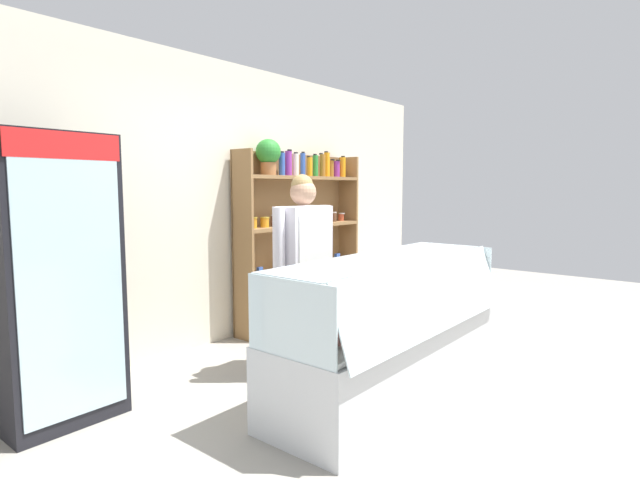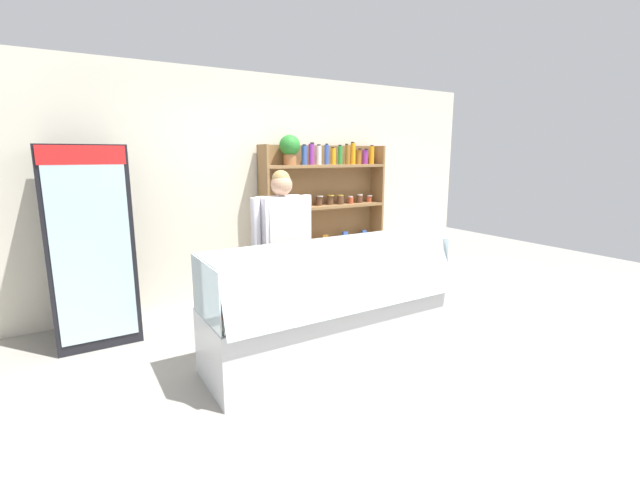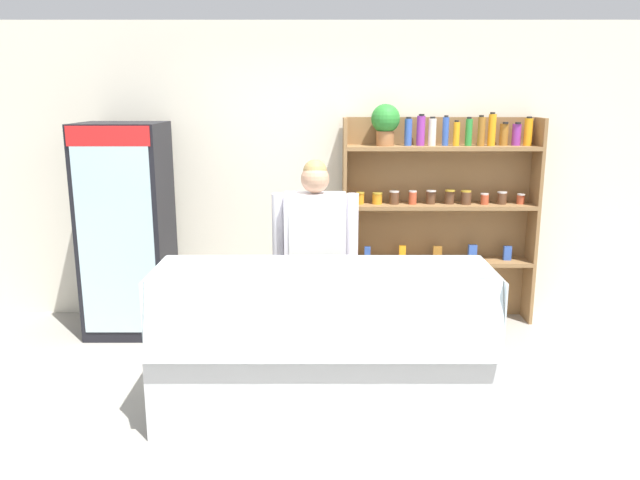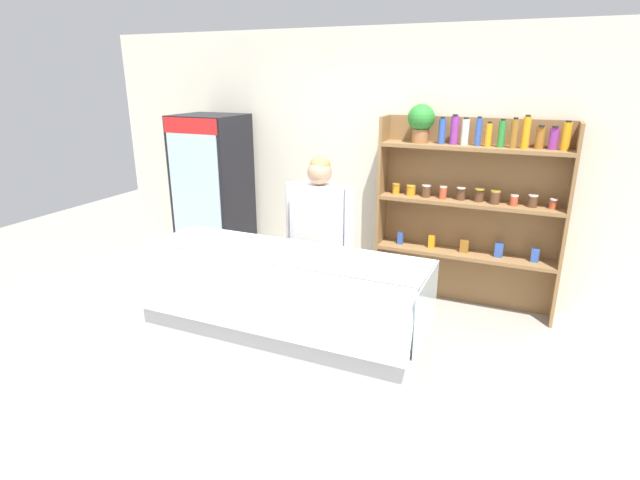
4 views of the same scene
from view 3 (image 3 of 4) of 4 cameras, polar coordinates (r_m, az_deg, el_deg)
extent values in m
plane|color=gray|center=(4.24, 2.49, -16.06)|extent=(12.00, 12.00, 0.00)
cube|color=silver|center=(5.83, 1.72, 6.13)|extent=(6.80, 0.10, 2.70)
cube|color=black|center=(5.67, -17.26, 0.89)|extent=(0.71, 0.64, 1.84)
cube|color=silver|center=(5.37, -18.26, 0.15)|extent=(0.63, 0.01, 1.64)
cube|color=red|center=(5.25, -18.93, 8.98)|extent=(0.67, 0.01, 0.16)
cylinder|color=#9E6623|center=(5.64, -19.53, -5.33)|extent=(0.06, 0.06, 0.20)
cylinder|color=#2D8C38|center=(5.58, -17.62, -5.60)|extent=(0.06, 0.06, 0.16)
cylinder|color=purple|center=(5.53, -15.68, -5.67)|extent=(0.06, 0.06, 0.15)
cylinder|color=#9E6623|center=(5.52, -20.14, -0.72)|extent=(0.06, 0.06, 0.18)
cylinder|color=#3356B2|center=(5.47, -18.71, -0.68)|extent=(0.07, 0.07, 0.19)
cylinder|color=#2D8C38|center=(5.43, -17.24, -0.73)|extent=(0.05, 0.05, 0.18)
cylinder|color=purple|center=(5.38, -15.76, -0.56)|extent=(0.05, 0.05, 0.21)
cylinder|color=#2D8C38|center=(5.42, -20.30, 4.12)|extent=(0.07, 0.07, 0.16)
cylinder|color=#3356B2|center=(5.36, -18.32, 4.05)|extent=(0.07, 0.07, 0.14)
cylinder|color=#9E6623|center=(5.30, -16.32, 4.09)|extent=(0.06, 0.06, 0.14)
cube|color=olive|center=(5.90, 10.48, 1.89)|extent=(1.75, 0.02, 1.87)
cube|color=olive|center=(5.67, 2.15, 1.64)|extent=(0.03, 0.28, 1.87)
cube|color=olive|center=(5.98, 18.85, 1.56)|extent=(0.03, 0.28, 1.87)
cube|color=olive|center=(5.85, 10.57, -1.97)|extent=(1.69, 0.28, 0.04)
cube|color=olive|center=(5.74, 10.79, 3.07)|extent=(1.69, 0.28, 0.04)
cube|color=olive|center=(5.67, 11.02, 8.28)|extent=(1.69, 0.28, 0.04)
cylinder|color=#996038|center=(5.59, 5.90, 9.22)|extent=(0.16, 0.16, 0.13)
sphere|color=#2A802D|center=(5.58, 5.94, 10.98)|extent=(0.25, 0.25, 0.25)
cylinder|color=#3356B2|center=(5.61, 7.99, 9.73)|extent=(0.07, 0.07, 0.23)
cylinder|color=black|center=(5.60, 8.04, 11.00)|extent=(0.04, 0.04, 0.02)
cylinder|color=purple|center=(5.64, 9.13, 9.84)|extent=(0.07, 0.07, 0.26)
cylinder|color=black|center=(5.62, 9.21, 11.23)|extent=(0.05, 0.05, 0.02)
cylinder|color=silver|center=(5.64, 10.15, 9.68)|extent=(0.07, 0.07, 0.24)
cylinder|color=black|center=(5.64, 10.21, 10.96)|extent=(0.04, 0.04, 0.02)
cylinder|color=#3356B2|center=(5.67, 11.34, 9.70)|extent=(0.06, 0.06, 0.25)
cylinder|color=black|center=(5.66, 11.41, 11.03)|extent=(0.04, 0.04, 0.02)
cylinder|color=orange|center=(5.67, 12.29, 9.45)|extent=(0.06, 0.06, 0.21)
cylinder|color=black|center=(5.68, 12.31, 10.58)|extent=(0.04, 0.04, 0.02)
cylinder|color=#2D8C38|center=(5.70, 13.37, 9.56)|extent=(0.06, 0.06, 0.23)
cylinder|color=black|center=(5.70, 13.43, 10.81)|extent=(0.04, 0.04, 0.02)
cylinder|color=#9E6623|center=(5.71, 14.46, 9.58)|extent=(0.06, 0.06, 0.25)
cylinder|color=black|center=(5.73, 14.48, 10.92)|extent=(0.04, 0.04, 0.02)
cylinder|color=orange|center=(5.75, 15.37, 9.67)|extent=(0.07, 0.07, 0.27)
cylinder|color=black|center=(5.75, 15.44, 11.12)|extent=(0.04, 0.04, 0.02)
cylinder|color=#9E6623|center=(5.82, 16.39, 9.23)|extent=(0.08, 0.08, 0.19)
cylinder|color=black|center=(5.78, 16.53, 10.23)|extent=(0.05, 0.05, 0.02)
cylinder|color=purple|center=(5.85, 17.44, 9.17)|extent=(0.08, 0.08, 0.19)
cylinder|color=black|center=(5.82, 17.59, 10.16)|extent=(0.05, 0.05, 0.02)
cylinder|color=orange|center=(5.86, 18.42, 9.35)|extent=(0.07, 0.07, 0.24)
cylinder|color=black|center=(5.84, 18.53, 10.58)|extent=(0.05, 0.05, 0.02)
cylinder|color=orange|center=(5.64, 3.62, 3.80)|extent=(0.07, 0.07, 0.10)
cylinder|color=gold|center=(5.62, 3.63, 4.34)|extent=(0.07, 0.07, 0.01)
cylinder|color=orange|center=(5.65, 5.18, 3.76)|extent=(0.09, 0.09, 0.09)
cylinder|color=gold|center=(5.64, 5.19, 4.28)|extent=(0.09, 0.09, 0.01)
cylinder|color=brown|center=(5.66, 6.72, 3.83)|extent=(0.09, 0.09, 0.11)
cylinder|color=silver|center=(5.65, 6.74, 4.43)|extent=(0.09, 0.09, 0.01)
cylinder|color=#BF4C2D|center=(5.67, 8.40, 3.80)|extent=(0.07, 0.07, 0.11)
cylinder|color=silver|center=(5.67, 8.40, 4.44)|extent=(0.07, 0.07, 0.01)
cylinder|color=brown|center=(5.72, 10.01, 3.85)|extent=(0.08, 0.08, 0.11)
cylinder|color=silver|center=(5.70, 10.07, 4.45)|extent=(0.09, 0.09, 0.01)
cylinder|color=brown|center=(5.76, 11.68, 3.84)|extent=(0.09, 0.09, 0.12)
cylinder|color=gold|center=(5.73, 11.74, 4.45)|extent=(0.09, 0.09, 0.01)
cylinder|color=brown|center=(5.76, 13.15, 3.74)|extent=(0.09, 0.09, 0.11)
cylinder|color=gold|center=(5.76, 13.14, 4.38)|extent=(0.09, 0.09, 0.01)
cylinder|color=#BF4C2D|center=(5.80, 14.76, 3.59)|extent=(0.07, 0.07, 0.09)
cylinder|color=silver|center=(5.81, 14.74, 4.10)|extent=(0.07, 0.07, 0.01)
cylinder|color=brown|center=(5.85, 16.22, 3.67)|extent=(0.08, 0.08, 0.10)
cylinder|color=silver|center=(5.85, 16.25, 4.22)|extent=(0.09, 0.09, 0.01)
cylinder|color=#BF4C2D|center=(5.92, 17.80, 3.56)|extent=(0.07, 0.07, 0.08)
cylinder|color=silver|center=(5.90, 17.86, 4.00)|extent=(0.07, 0.07, 0.01)
cube|color=#3356B2|center=(5.74, 4.28, -1.22)|extent=(0.05, 0.04, 0.13)
cube|color=orange|center=(5.78, 7.47, -1.17)|extent=(0.06, 0.04, 0.14)
cube|color=#9E6623|center=(5.83, 10.61, -1.19)|extent=(0.08, 0.04, 0.13)
cube|color=#3356B2|center=(5.89, 13.69, -1.11)|extent=(0.08, 0.04, 0.14)
cube|color=#3356B2|center=(5.98, 16.68, -1.15)|extent=(0.07, 0.04, 0.13)
cube|color=silver|center=(4.18, 0.24, -12.25)|extent=(2.15, 0.69, 0.55)
cube|color=white|center=(4.06, 0.24, -8.49)|extent=(2.09, 0.63, 0.03)
cube|color=silver|center=(3.68, 0.27, -7.41)|extent=(2.11, 0.16, 0.47)
cube|color=silver|center=(3.97, 0.24, -2.44)|extent=(2.11, 0.53, 0.01)
cube|color=silver|center=(4.12, -14.81, -5.57)|extent=(0.01, 0.65, 0.45)
cube|color=silver|center=(4.13, 15.25, -5.54)|extent=(0.01, 0.65, 0.45)
cube|color=tan|center=(4.21, -12.05, -7.35)|extent=(0.16, 0.11, 0.05)
cube|color=white|center=(4.02, -12.65, -8.42)|extent=(0.05, 0.03, 0.02)
cube|color=tan|center=(4.17, -8.60, -7.51)|extent=(0.17, 0.15, 0.04)
cube|color=white|center=(3.97, -9.04, -8.52)|extent=(0.05, 0.03, 0.02)
cube|color=tan|center=(4.14, -5.09, -7.53)|extent=(0.16, 0.12, 0.05)
cube|color=white|center=(3.94, -5.35, -8.59)|extent=(0.05, 0.03, 0.02)
cube|color=beige|center=(4.12, -1.55, -7.55)|extent=(0.17, 0.11, 0.05)
cube|color=white|center=(3.93, -1.62, -8.62)|extent=(0.05, 0.03, 0.02)
cube|color=tan|center=(4.12, 2.01, -7.54)|extent=(0.16, 0.11, 0.05)
cube|color=white|center=(3.93, 2.12, -8.62)|extent=(0.05, 0.03, 0.02)
cube|color=tan|center=(4.14, 5.56, -7.45)|extent=(0.16, 0.11, 0.06)
cube|color=white|center=(3.95, 5.85, -8.58)|extent=(0.05, 0.03, 0.02)
cube|color=beige|center=(4.17, 9.06, -7.40)|extent=(0.17, 0.12, 0.06)
cube|color=white|center=(3.98, 9.52, -8.50)|extent=(0.05, 0.03, 0.02)
cube|color=beige|center=(4.22, 12.49, -7.33)|extent=(0.17, 0.14, 0.06)
cube|color=white|center=(4.03, 13.12, -8.39)|extent=(0.05, 0.03, 0.02)
cylinder|color=#C1706B|center=(4.03, -12.72, -7.71)|extent=(0.20, 0.17, 0.14)
cylinder|color=#C1706B|center=(3.98, -9.60, -7.74)|extent=(0.17, 0.16, 0.15)
cylinder|color=white|center=(3.97, 8.09, -7.12)|extent=(0.07, 0.07, 0.23)
cylinder|color=white|center=(3.99, 9.52, -7.17)|extent=(0.07, 0.07, 0.22)
cylinder|color=#383D51|center=(4.86, -1.69, -7.26)|extent=(0.13, 0.13, 0.74)
cylinder|color=#383D51|center=(4.86, 0.69, -7.26)|extent=(0.13, 0.13, 0.74)
cube|color=white|center=(4.66, -0.51, 0.54)|extent=(0.45, 0.24, 0.61)
cube|color=white|center=(4.63, -0.52, -3.75)|extent=(0.38, 0.01, 1.14)
cylinder|color=white|center=(4.67, -3.92, 0.91)|extent=(0.09, 0.09, 0.55)
cylinder|color=white|center=(4.66, 2.90, 0.91)|extent=(0.09, 0.09, 0.55)
sphere|color=tan|center=(4.59, -0.52, 5.62)|extent=(0.21, 0.21, 0.21)
sphere|color=#997A47|center=(4.59, -0.53, 6.28)|extent=(0.18, 0.18, 0.18)
camera|label=1|loc=(3.64, -56.25, -1.78)|focal=28.00mm
camera|label=2|loc=(2.07, -64.77, -3.50)|focal=24.00mm
camera|label=4|loc=(1.82, 67.54, 10.92)|focal=28.00mm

